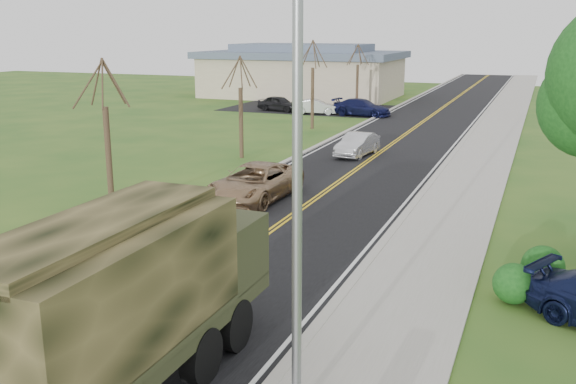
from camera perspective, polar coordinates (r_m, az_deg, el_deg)
The scene contains 17 objects.
ground at distance 15.43m, azimuth -16.68°, elevation -13.79°, with size 160.00×160.00×0.00m, color #29541C.
road at distance 51.75m, azimuth 11.79°, elevation 6.03°, with size 8.00×120.00×0.01m, color black.
curb_right at distance 51.20m, azimuth 16.39°, elevation 5.74°, with size 0.30×120.00×0.12m, color #9E998E.
sidewalk_right at distance 51.07m, azimuth 18.34°, elevation 5.56°, with size 3.20×120.00×0.10m, color #9E998E.
curb_left at distance 52.61m, azimuth 7.32°, elevation 6.40°, with size 0.30×120.00×0.10m, color #9E998E.
street_light at distance 11.06m, azimuth 0.34°, elevation 0.30°, with size 1.65×0.22×8.00m.
bare_tree_a at distance 26.28m, azimuth -15.72°, elevation 3.89°, with size 1.93×2.26×6.08m.
bare_tree_b at distance 36.44m, azimuth -4.21°, elevation 6.89°, with size 1.83×2.14×5.73m.
bare_tree_c at distance 47.42m, azimuth 2.19°, elevation 8.97°, with size 2.04×2.39×6.42m.
bare_tree_d at distance 58.85m, azimuth 6.17°, elevation 9.70°, with size 1.88×2.20×5.91m.
commercial_building at distance 71.08m, azimuth 1.30°, elevation 10.65°, with size 25.50×21.50×5.65m.
military_truck at distance 12.91m, azimuth -14.40°, elevation -8.52°, with size 2.74×7.72×3.84m.
suv_champagne at distance 27.39m, azimuth -2.99°, elevation 0.84°, with size 2.55×5.54×1.54m, color #967655.
sedan_silver at distance 37.43m, azimuth 6.18°, elevation 4.22°, with size 1.38×3.97×1.31m, color #BBBBC0.
lot_car_dark at distance 58.11m, azimuth -0.78°, elevation 7.87°, with size 1.61×4.01×1.37m, color black.
lot_car_silver at distance 55.98m, azimuth 2.49°, elevation 7.58°, with size 1.37×3.92×1.29m, color #ADAEB2.
lot_car_navy at distance 55.13m, azimuth 6.58°, elevation 7.47°, with size 2.02×4.96×1.44m, color #10133B.
Camera 1 is at (8.82, -10.50, 7.09)m, focal length 40.00 mm.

